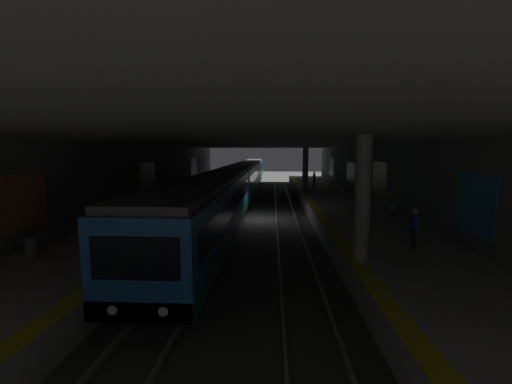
# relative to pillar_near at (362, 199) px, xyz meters

# --- Properties ---
(ground_plane) EXTENTS (120.00, 120.00, 0.00)m
(ground_plane) POSITION_rel_pillar_near_xyz_m (12.05, 4.35, -3.33)
(ground_plane) COLOR #42423F
(track_left) EXTENTS (60.00, 1.53, 0.16)m
(track_left) POSITION_rel_pillar_near_xyz_m (12.05, 2.15, -3.25)
(track_left) COLOR gray
(track_left) RESTS_ON ground
(track_right) EXTENTS (60.00, 1.53, 0.16)m
(track_right) POSITION_rel_pillar_near_xyz_m (12.05, 6.55, -3.25)
(track_right) COLOR gray
(track_right) RESTS_ON ground
(platform_left) EXTENTS (60.00, 5.30, 1.06)m
(platform_left) POSITION_rel_pillar_near_xyz_m (12.05, -2.20, -2.80)
(platform_left) COLOR #B7B2A8
(platform_left) RESTS_ON ground
(platform_right) EXTENTS (60.00, 5.30, 1.06)m
(platform_right) POSITION_rel_pillar_near_xyz_m (12.05, 10.90, -2.80)
(platform_right) COLOR #B7B2A8
(platform_right) RESTS_ON ground
(wall_left) EXTENTS (60.00, 0.56, 5.60)m
(wall_left) POSITION_rel_pillar_near_xyz_m (12.11, -5.10, -0.52)
(wall_left) COLOR slate
(wall_left) RESTS_ON ground
(wall_right) EXTENTS (60.00, 0.56, 5.60)m
(wall_right) POSITION_rel_pillar_near_xyz_m (12.07, 13.80, -0.52)
(wall_right) COLOR slate
(wall_right) RESTS_ON ground
(ceiling_slab) EXTENTS (60.00, 19.40, 0.40)m
(ceiling_slab) POSITION_rel_pillar_near_xyz_m (12.05, 4.35, 2.47)
(ceiling_slab) COLOR #ADAAA3
(ceiling_slab) RESTS_ON wall_left
(pillar_near) EXTENTS (0.56, 0.56, 4.55)m
(pillar_near) POSITION_rel_pillar_near_xyz_m (0.00, 0.00, 0.00)
(pillar_near) COLOR gray
(pillar_near) RESTS_ON platform_left
(pillar_far) EXTENTS (0.56, 0.56, 4.55)m
(pillar_far) POSITION_rel_pillar_near_xyz_m (20.15, 0.00, 0.00)
(pillar_far) COLOR gray
(pillar_far) RESTS_ON platform_left
(metro_train) EXTENTS (57.13, 2.83, 3.49)m
(metro_train) POSITION_rel_pillar_near_xyz_m (24.44, 6.55, -1.30)
(metro_train) COLOR #19569E
(metro_train) RESTS_ON track_right
(bench_left_near) EXTENTS (1.70, 0.47, 0.86)m
(bench_left_near) POSITION_rel_pillar_near_xyz_m (8.72, -4.18, -1.75)
(bench_left_near) COLOR #262628
(bench_left_near) RESTS_ON platform_left
(bench_left_mid) EXTENTS (1.70, 0.47, 0.86)m
(bench_left_mid) POSITION_rel_pillar_near_xyz_m (14.72, -4.18, -1.75)
(bench_left_mid) COLOR #262628
(bench_left_mid) RESTS_ON platform_left
(bench_left_far) EXTENTS (1.70, 0.47, 0.86)m
(bench_left_far) POSITION_rel_pillar_near_xyz_m (28.32, -4.18, -1.75)
(bench_left_far) COLOR #262628
(bench_left_far) RESTS_ON platform_left
(bench_right_mid) EXTENTS (1.70, 0.47, 0.86)m
(bench_right_mid) POSITION_rel_pillar_near_xyz_m (1.83, 12.88, -1.75)
(bench_right_mid) COLOR #262628
(bench_right_mid) RESTS_ON platform_right
(bench_right_far) EXTENTS (1.70, 0.47, 0.86)m
(bench_right_far) POSITION_rel_pillar_near_xyz_m (27.48, 12.88, -1.75)
(bench_right_far) COLOR #262628
(bench_right_far) RESTS_ON platform_right
(person_waiting_near) EXTENTS (0.60, 0.23, 1.68)m
(person_waiting_near) POSITION_rel_pillar_near_xyz_m (1.58, -2.57, -1.36)
(person_waiting_near) COLOR #2F2F2F
(person_waiting_near) RESTS_ON platform_left
(person_walking_mid) EXTENTS (0.60, 0.24, 1.74)m
(person_walking_mid) POSITION_rel_pillar_near_xyz_m (24.97, -1.49, -1.32)
(person_walking_mid) COLOR black
(person_walking_mid) RESTS_ON platform_left
(backpack_on_floor) EXTENTS (0.30, 0.20, 0.40)m
(backpack_on_floor) POSITION_rel_pillar_near_xyz_m (7.21, 11.71, -2.08)
(backpack_on_floor) COLOR #1E512D
(backpack_on_floor) RESTS_ON platform_right
(trash_bin) EXTENTS (0.44, 0.44, 0.85)m
(trash_bin) POSITION_rel_pillar_near_xyz_m (-0.38, 12.15, -1.85)
(trash_bin) COLOR #595B5E
(trash_bin) RESTS_ON platform_right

